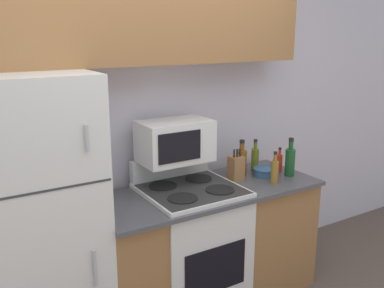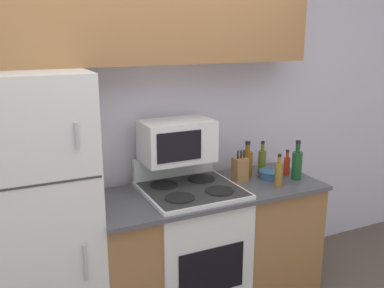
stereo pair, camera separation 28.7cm
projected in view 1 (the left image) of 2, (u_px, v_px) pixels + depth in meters
The scene contains 13 objects.
wall_back at pixel (135, 129), 3.11m from camera, with size 8.00×0.05×2.55m.
lower_cabinets at pixel (207, 243), 3.17m from camera, with size 1.65×0.67×0.88m.
refrigerator at pixel (34, 224), 2.48m from camera, with size 0.74×0.71×1.75m.
upper_cabinets at pixel (143, 12), 2.75m from camera, with size 2.39×0.32×0.67m.
stove at pixel (191, 245), 3.08m from camera, with size 0.66×0.65×1.07m.
microwave at pixel (175, 141), 3.00m from camera, with size 0.50×0.32×0.29m.
knife_block at pixel (236, 168), 3.20m from camera, with size 0.10×0.10×0.24m.
bowl at pixel (264, 172), 3.31m from camera, with size 0.18×0.18×0.06m.
bottle_vinegar at pixel (275, 171), 3.13m from camera, with size 0.06×0.06×0.24m.
bottle_whiskey at pixel (242, 161), 3.31m from camera, with size 0.08×0.08×0.28m.
bottle_wine_green at pixel (290, 161), 3.29m from camera, with size 0.08×0.08×0.30m.
bottle_olive_oil at pixel (255, 159), 3.41m from camera, with size 0.06×0.06×0.26m.
bottle_hot_sauce at pixel (279, 162), 3.39m from camera, with size 0.05×0.05×0.20m.
Camera 1 is at (-1.23, -2.09, 1.96)m, focal length 40.00 mm.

